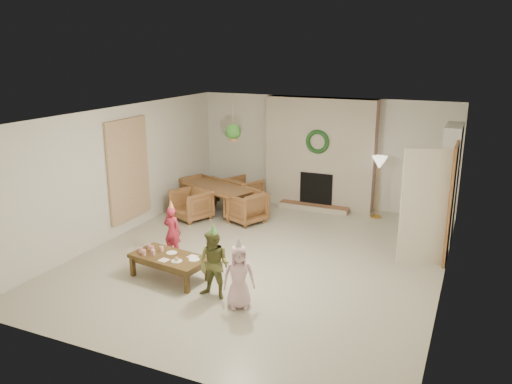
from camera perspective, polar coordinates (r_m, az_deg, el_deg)
The scene contains 56 objects.
floor at distance 9.04m, azimuth 0.71°, elevation -7.27°, with size 7.00×7.00×0.00m, color #B7B29E.
ceiling at distance 8.37m, azimuth 0.77°, elevation 8.66°, with size 7.00×7.00×0.00m, color white.
wall_back at distance 11.83m, azimuth 7.50°, elevation 4.53°, with size 7.00×7.00×0.00m, color silver.
wall_front at distance 5.76m, azimuth -13.36°, elevation -8.15°, with size 7.00×7.00×0.00m, color silver.
wall_left at distance 10.15m, azimuth -15.02°, elevation 2.22°, with size 7.00×7.00×0.00m, color silver.
wall_right at distance 7.97m, azimuth 20.95°, elevation -1.99°, with size 7.00×7.00×0.00m, color silver.
fireplace_mass at distance 11.64m, azimuth 7.21°, elevation 4.35°, with size 2.50×0.40×2.50m, color #4F1518.
fireplace_hearth at distance 11.62m, azimuth 6.50°, elevation -1.72°, with size 1.60×0.30×0.12m, color brown.
fireplace_firebox at distance 11.66m, azimuth 6.82°, elevation 0.34°, with size 0.75×0.12×0.75m, color black.
fireplace_wreath at distance 11.37m, azimuth 6.92°, elevation 5.63°, with size 0.54×0.54×0.10m, color #19431E.
floor_lamp_base at distance 11.36m, azimuth 13.33°, elevation -2.71°, with size 0.25×0.25×0.03m, color gold.
floor_lamp_post at distance 11.18m, azimuth 13.53°, elevation 0.29°, with size 0.03×0.03×1.22m, color gold.
floor_lamp_shade at distance 11.04m, azimuth 13.72°, elevation 3.22°, with size 0.32×0.32×0.27m, color beige.
bookshelf_carcass at distance 10.24m, azimuth 20.84°, elevation 0.96°, with size 0.30×1.00×2.20m, color white.
bookshelf_shelf_a at distance 10.41m, azimuth 20.39°, elevation -2.48°, with size 0.30×0.92×0.03m, color white.
bookshelf_shelf_b at distance 10.30m, azimuth 20.60°, elevation -0.37°, with size 0.30×0.92×0.03m, color white.
bookshelf_shelf_c at distance 10.20m, azimuth 20.81°, elevation 1.79°, with size 0.30×0.92×0.03m, color white.
bookshelf_shelf_d at distance 10.12m, azimuth 21.04°, elevation 3.99°, with size 0.30×0.92×0.03m, color white.
books_row_lower at distance 10.23m, azimuth 20.28°, elevation -1.97°, with size 0.20×0.40×0.24m, color #B34921.
books_row_mid at distance 10.31m, azimuth 20.58°, elevation 0.46°, with size 0.20×0.44×0.24m, color #283E93.
books_row_upper at distance 10.08m, azimuth 20.73°, elevation 2.39°, with size 0.20×0.36×0.22m, color #A06C22.
door_frame at distance 9.19m, azimuth 21.07°, elevation -1.20°, with size 0.05×0.86×2.04m, color brown.
door_leaf at distance 8.85m, azimuth 18.45°, elevation -1.71°, with size 0.05×0.80×2.00m, color beige.
curtain_panel at distance 10.28m, azimuth -14.15°, elevation 2.45°, with size 0.06×1.20×2.00m, color beige.
dining_table at distance 11.36m, azimuth -4.22°, elevation -0.80°, with size 1.69×0.94×0.60m, color brown.
dining_chair_near at distance 10.93m, azimuth -7.28°, elevation -1.40°, with size 0.70×0.72×0.66m, color brown.
dining_chair_far at distance 11.81m, azimuth -1.40°, elevation 0.04°, with size 0.70×0.72×0.66m, color brown.
dining_chair_left at distance 11.93m, azimuth -6.45°, elevation 0.10°, with size 0.70×0.72×0.66m, color brown.
dining_chair_right at distance 10.67m, azimuth -1.11°, elevation -1.70°, with size 0.70×0.72×0.66m, color brown.
hanging_plant_cord at distance 10.31m, azimuth -2.61°, elevation 8.05°, with size 0.01×0.01×0.70m, color tan.
hanging_plant_pot at distance 10.37m, azimuth -2.58°, elevation 6.14°, with size 0.16×0.16×0.12m, color #985F31.
hanging_plant_foliage at distance 10.35m, azimuth -2.59°, elevation 6.79°, with size 0.32×0.32×0.32m, color #24551C.
coffee_table_top at distance 8.22m, azimuth -9.73°, elevation -7.28°, with size 1.24×0.62×0.06m, color #503A1A.
coffee_table_apron at distance 8.24m, azimuth -9.71°, elevation -7.70°, with size 1.15×0.53×0.08m, color #503A1A.
coffee_leg_fl at distance 8.49m, azimuth -13.69°, elevation -8.13°, with size 0.07×0.07×0.32m, color #503A1A.
coffee_leg_fr at distance 7.78m, azimuth -7.77°, elevation -10.11°, with size 0.07×0.07×0.32m, color #503A1A.
coffee_leg_bl at distance 8.82m, azimuth -11.33°, elevation -7.06°, with size 0.07×0.07×0.32m, color #503A1A.
coffee_leg_br at distance 8.13m, azimuth -5.46°, elevation -8.83°, with size 0.07×0.07×0.32m, color #503A1A.
cup_a at distance 8.40m, azimuth -12.85°, elevation -6.39°, with size 0.07×0.07×0.09m, color silver.
cup_b at distance 8.53m, azimuth -11.95°, elevation -5.99°, with size 0.07×0.07×0.09m, color silver.
cup_c at distance 8.30m, azimuth -12.52°, elevation -6.66°, with size 0.07×0.07×0.09m, color silver.
cup_d at distance 8.42m, azimuth -11.61°, elevation -6.26°, with size 0.07×0.07×0.09m, color silver.
cup_e at distance 8.26m, azimuth -11.48°, elevation -6.71°, with size 0.07×0.07×0.09m, color silver.
cup_f at distance 8.38m, azimuth -10.58°, elevation -6.30°, with size 0.07×0.07×0.09m, color silver.
plate_a at distance 8.31m, azimuth -9.46°, elevation -6.74°, with size 0.17×0.17×0.01m, color white.
plate_b at distance 7.99m, azimuth -8.91°, elevation -7.67°, with size 0.17×0.17×0.01m, color white.
plate_c at distance 8.01m, azimuth -6.97°, elevation -7.54°, with size 0.17×0.17×0.01m, color white.
food_scoop at distance 7.97m, azimuth -8.92°, elevation -7.42°, with size 0.07×0.07×0.07m, color tan.
napkin_left at distance 8.06m, azimuth -10.30°, elevation -7.54°, with size 0.14×0.14×0.01m, color #FFBBBC.
napkin_right at distance 8.12m, azimuth -7.15°, elevation -7.21°, with size 0.14×0.14×0.01m, color #FFBBBC.
child_red at distance 9.01m, azimuth -9.39°, elevation -4.43°, with size 0.33×0.22×0.91m, color #B8273C.
party_hat_red at distance 8.86m, azimuth -9.54°, elevation -1.43°, with size 0.12×0.12×0.17m, color gold.
child_plaid at distance 7.46m, azimuth -4.75°, elevation -8.16°, with size 0.50×0.39×1.04m, color olive.
party_hat_plaid at distance 7.26m, azimuth -4.85°, elevation -4.15°, with size 0.12×0.12×0.17m, color #53AC49.
child_pink at distance 7.21m, azimuth -1.95°, elevation -9.48°, with size 0.45×0.30×0.93m, color beige.
party_hat_pink at distance 7.01m, azimuth -1.99°, elevation -5.77°, with size 0.12×0.12×0.17m, color #B4B2B9.
Camera 1 is at (3.29, -7.63, 3.55)m, focal length 35.59 mm.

